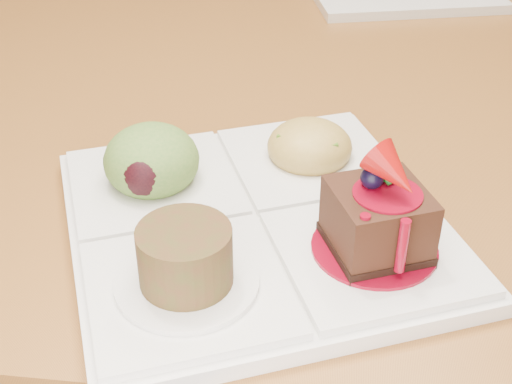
# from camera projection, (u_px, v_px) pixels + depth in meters

# --- Properties ---
(ground) EXTENTS (6.00, 6.00, 0.00)m
(ground) POSITION_uv_depth(u_px,v_px,m) (287.00, 301.00, 1.55)
(ground) COLOR brown
(sampler_plate) EXTENTS (0.34, 0.34, 0.10)m
(sampler_plate) POSITION_uv_depth(u_px,v_px,m) (252.00, 207.00, 0.51)
(sampler_plate) COLOR silver
(sampler_plate) RESTS_ON dining_table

